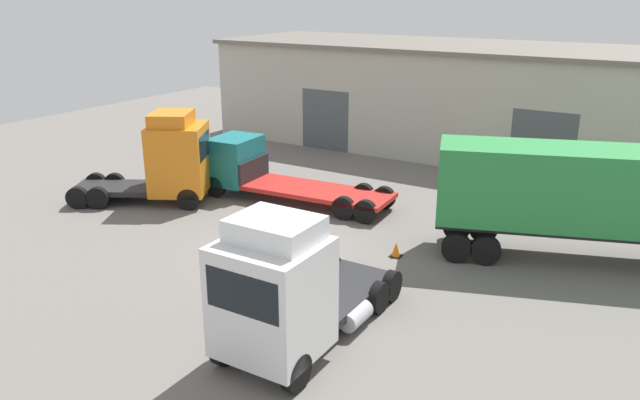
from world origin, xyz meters
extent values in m
plane|color=slate|center=(0.00, 0.00, 0.00)|extent=(60.00, 60.00, 0.00)
cube|color=#B7B2A3|center=(0.00, 18.69, 2.98)|extent=(28.89, 9.39, 5.97)
cube|color=#70665B|center=(0.00, 18.69, 6.09)|extent=(29.39, 9.89, 0.25)
cube|color=#4C5156|center=(-6.35, 14.03, 1.80)|extent=(3.20, 0.08, 3.60)
cube|color=#4C5156|center=(6.35, 14.03, 1.80)|extent=(3.20, 0.08, 3.60)
cube|color=silver|center=(4.46, -6.38, 1.97)|extent=(2.52, 2.42, 2.94)
cube|color=silver|center=(4.46, -6.18, 3.72)|extent=(2.11, 1.70, 0.60)
cube|color=black|center=(4.47, -7.55, 2.56)|extent=(2.10, 0.10, 1.06)
cube|color=#232326|center=(4.44, -3.12, 0.61)|extent=(2.03, 4.14, 0.24)
cylinder|color=#B2B2B7|center=(5.44, -3.71, 0.44)|extent=(0.57, 1.10, 0.56)
cylinder|color=black|center=(5.57, -6.97, 0.49)|extent=(0.31, 0.99, 0.99)
cylinder|color=black|center=(3.37, -6.99, 0.49)|extent=(0.31, 0.99, 0.99)
cylinder|color=black|center=(5.53, -2.45, 0.49)|extent=(0.31, 0.99, 0.99)
cylinder|color=black|center=(3.33, -2.47, 0.49)|extent=(0.31, 0.99, 0.99)
cylinder|color=black|center=(5.52, -1.55, 0.49)|extent=(0.31, 0.99, 0.99)
cylinder|color=black|center=(3.32, -1.57, 0.49)|extent=(0.31, 0.99, 0.99)
cube|color=#28843D|center=(9.93, 4.79, 2.74)|extent=(10.47, 5.79, 2.78)
cube|color=#232326|center=(9.93, 4.79, 1.23)|extent=(10.22, 5.08, 0.24)
cylinder|color=black|center=(6.45, 4.72, 0.54)|extent=(1.12, 0.65, 1.08)
cylinder|color=black|center=(7.19, 2.64, 0.54)|extent=(1.12, 0.65, 1.08)
cylinder|color=black|center=(5.50, 4.38, 0.54)|extent=(1.12, 0.65, 1.08)
cylinder|color=black|center=(6.24, 2.31, 0.54)|extent=(1.12, 0.65, 1.08)
cube|color=orange|center=(-6.85, 2.10, 2.04)|extent=(3.32, 3.36, 3.08)
cube|color=orange|center=(-7.02, 2.00, 3.86)|extent=(2.50, 2.66, 0.60)
cube|color=black|center=(-5.83, 2.68, 2.65)|extent=(1.11, 1.86, 1.11)
cube|color=#232326|center=(-9.49, 0.60, 0.62)|extent=(4.19, 3.56, 0.24)
cylinder|color=#B2B2B7|center=(-9.46, 1.76, 0.45)|extent=(1.23, 1.03, 0.56)
cylinder|color=black|center=(-6.87, 3.36, 0.50)|extent=(1.01, 0.75, 0.99)
cylinder|color=black|center=(-5.78, 1.45, 0.50)|extent=(1.01, 0.75, 0.99)
cylinder|color=black|center=(-10.42, 1.33, 0.50)|extent=(1.01, 0.75, 0.99)
cylinder|color=black|center=(-9.33, -0.58, 0.50)|extent=(1.01, 0.75, 0.99)
cylinder|color=black|center=(-11.20, 0.89, 0.50)|extent=(1.01, 0.75, 0.99)
cylinder|color=black|center=(-10.11, -1.02, 0.50)|extent=(1.01, 0.75, 0.99)
cube|color=#197075|center=(-5.59, 4.55, 1.61)|extent=(2.08, 2.54, 2.20)
cube|color=black|center=(-6.51, 4.48, 2.00)|extent=(0.23, 2.02, 0.88)
cube|color=red|center=(-1.24, 4.89, 0.69)|extent=(7.00, 2.92, 0.20)
cube|color=#232326|center=(-4.57, 4.63, 1.24)|extent=(0.30, 2.40, 1.10)
cylinder|color=black|center=(-5.96, 3.47, 0.51)|extent=(1.03, 0.38, 1.01)
cylinder|color=black|center=(-6.12, 5.57, 0.51)|extent=(1.03, 0.38, 1.01)
cylinder|color=black|center=(0.65, 3.98, 0.51)|extent=(1.03, 0.38, 1.01)
cylinder|color=black|center=(0.49, 6.07, 0.51)|extent=(1.03, 0.38, 1.01)
cylinder|color=black|center=(1.65, 4.06, 0.51)|extent=(1.03, 0.38, 1.01)
cylinder|color=black|center=(1.49, 6.15, 0.51)|extent=(1.03, 0.38, 1.01)
cone|color=#423D38|center=(-10.58, 6.86, 0.62)|extent=(3.95, 3.95, 1.24)
cube|color=black|center=(4.21, 1.61, 0.02)|extent=(0.40, 0.40, 0.04)
cone|color=orange|center=(4.21, 1.61, 0.28)|extent=(0.36, 0.36, 0.55)
camera|label=1|loc=(12.86, -17.68, 9.30)|focal=35.00mm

